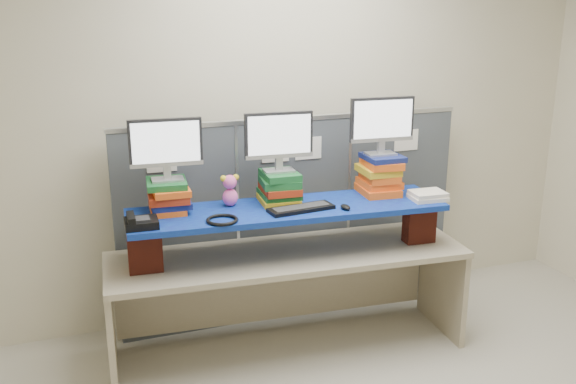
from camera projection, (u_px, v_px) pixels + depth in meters
name	position (u px, v px, depth m)	size (l,w,h in m)	color
room	(430.00, 207.00, 2.96)	(5.00, 4.00, 2.80)	beige
cubicle_partition	(294.00, 218.00, 4.74)	(2.60, 0.06, 1.53)	#40454B
desk	(288.00, 273.00, 4.27)	(2.41, 0.87, 0.72)	tan
brick_pier_left	(145.00, 250.00, 3.91)	(0.21, 0.11, 0.28)	maroon
brick_pier_right	(419.00, 222.00, 4.39)	(0.21, 0.11, 0.28)	maroon
blue_board	(288.00, 210.00, 4.15)	(2.05, 0.51, 0.04)	#0C0A7E
book_stack_left	(168.00, 196.00, 4.03)	(0.28, 0.32, 0.20)	#F65B17
book_stack_center	(279.00, 187.00, 4.21)	(0.28, 0.33, 0.21)	gold
book_stack_right	(380.00, 174.00, 4.39)	(0.28, 0.32, 0.27)	#F65B17
monitor_left	(166.00, 146.00, 3.93)	(0.45, 0.14, 0.39)	#AFAEB4
monitor_center	(279.00, 138.00, 4.12)	(0.45, 0.14, 0.39)	#AFAEB4
monitor_right	(382.00, 122.00, 4.29)	(0.45, 0.14, 0.39)	#AFAEB4
keyboard	(301.00, 208.00, 4.07)	(0.44, 0.19, 0.03)	black
mouse	(345.00, 207.00, 4.09)	(0.05, 0.10, 0.03)	black
desk_phone	(140.00, 222.00, 3.76)	(0.20, 0.18, 0.08)	black
headset	(222.00, 220.00, 3.86)	(0.20, 0.20, 0.02)	black
plush_toy	(230.00, 190.00, 4.13)	(0.12, 0.09, 0.21)	#FF61B5
binder_stack	(428.00, 196.00, 4.29)	(0.24, 0.20, 0.06)	white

